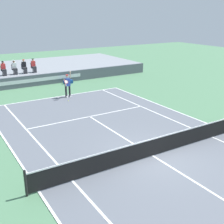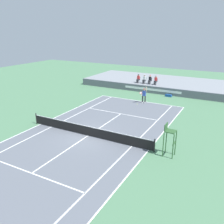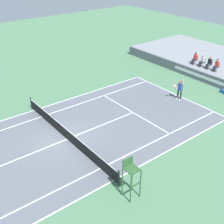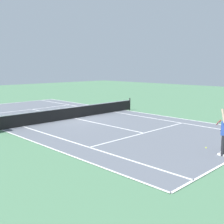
% 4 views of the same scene
% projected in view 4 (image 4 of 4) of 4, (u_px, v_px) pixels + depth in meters
% --- Properties ---
extents(ground_plane, '(80.00, 80.00, 0.00)m').
position_uv_depth(ground_plane, '(76.00, 119.00, 20.72)').
color(ground_plane, '#4C7A56').
extents(court, '(11.08, 23.88, 0.03)m').
position_uv_depth(court, '(76.00, 119.00, 20.72)').
color(court, slate).
rests_on(court, ground).
extents(net, '(11.98, 0.10, 1.07)m').
position_uv_depth(net, '(76.00, 112.00, 20.64)').
color(net, black).
rests_on(net, ground).
extents(tennis_ball, '(0.07, 0.07, 0.07)m').
position_uv_depth(tennis_ball, '(206.00, 148.00, 13.26)').
color(tennis_ball, '#D1E533').
rests_on(tennis_ball, ground).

